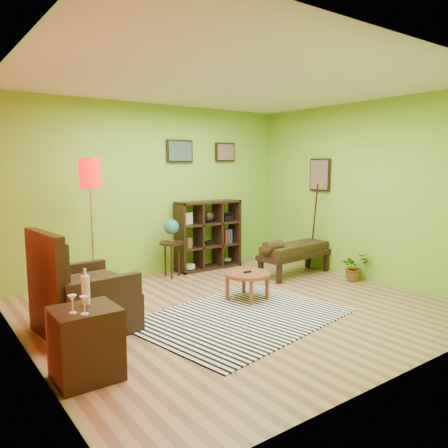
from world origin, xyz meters
TOP-DOWN VIEW (x-y plane):
  - ground at (0.00, 0.00)m, footprint 5.00×5.00m
  - room_shell at (-0.09, 0.01)m, footprint 5.04×4.54m
  - zebra_rug at (-0.19, -0.31)m, footprint 2.70×2.15m
  - coffee_table at (0.30, 0.20)m, footprint 0.62×0.62m
  - armchair at (-1.89, 0.41)m, footprint 1.02×1.03m
  - side_cabinet at (-2.20, -0.71)m, footprint 0.53×0.48m
  - floor_lamp at (-1.39, 1.37)m, footprint 0.29×0.29m
  - globe_table at (0.07, 1.86)m, footprint 0.39×0.39m
  - cube_shelf at (0.91, 2.03)m, footprint 1.20×0.35m
  - bench at (1.76, 0.80)m, footprint 1.43×0.62m
  - potted_plant at (2.30, -0.01)m, footprint 0.47×0.50m

SIDE VIEW (x-z plane):
  - ground at x=0.00m, z-range 0.00..0.00m
  - zebra_rug at x=-0.19m, z-range 0.00..0.01m
  - potted_plant at x=2.30m, z-range 0.00..0.35m
  - side_cabinet at x=-2.20m, z-range -0.15..0.79m
  - coffee_table at x=0.30m, z-range 0.13..0.53m
  - armchair at x=-1.89m, z-range -0.22..0.92m
  - bench at x=1.76m, z-range 0.09..0.73m
  - cube_shelf at x=0.91m, z-range 0.00..1.20m
  - globe_table at x=0.07m, z-range 0.25..1.20m
  - floor_lamp at x=-1.39m, z-range 0.59..2.50m
  - room_shell at x=-0.09m, z-range 0.39..3.21m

